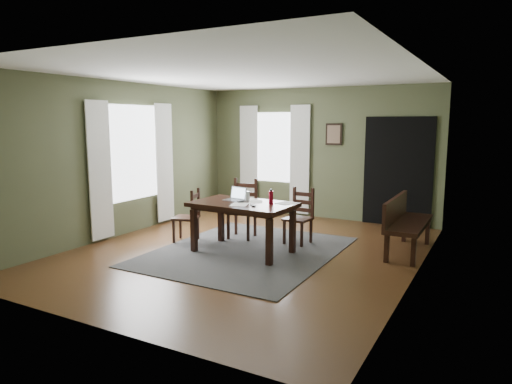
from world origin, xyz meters
The scene contains 24 objects.
ground centered at (0.00, 0.00, -0.01)m, with size 5.00×6.00×0.01m.
room_shell centered at (0.00, 0.00, 1.80)m, with size 5.02×6.02×2.71m.
rug centered at (0.00, 0.00, 0.01)m, with size 2.60×3.20×0.01m.
dining_table centered at (-0.03, -0.07, 0.69)m, with size 1.59×1.00×0.77m.
chair_end centered at (-1.15, 0.05, 0.44)m, with size 0.49×0.49×0.89m.
chair_back_left centered at (-0.49, 0.73, 0.50)m, with size 0.51×0.51×1.01m.
chair_back_right centered at (0.52, 0.85, 0.45)m, with size 0.44×0.44×0.91m.
bench centered at (2.14, 1.14, 0.52)m, with size 0.49×1.53×0.86m.
laptop centered at (-0.22, 0.06, 0.84)m, with size 0.34×0.29×0.21m.
computer_mouse centered at (-0.07, -0.08, 0.80)m, with size 0.06×0.10×0.03m, color #3F3F42.
tv_remote centered at (0.24, -0.24, 0.79)m, with size 0.05×0.18×0.02m, color black.
drinking_glass centered at (-0.03, 0.07, 0.86)m, with size 0.07×0.07×0.15m, color silver.
water_bottle centered at (0.41, 0.01, 0.89)m, with size 0.09×0.09×0.23m.
paper_c centered at (0.10, 0.09, 0.79)m, with size 0.21×0.27×0.00m, color white.
paper_d centered at (0.57, 0.20, 0.79)m, with size 0.22×0.29×0.00m, color white.
paper_e centered at (0.01, -0.24, 0.79)m, with size 0.24×0.32×0.00m, color white.
window_left centered at (-2.47, 0.20, 1.45)m, with size 0.01×1.30×1.70m.
window_back centered at (-1.00, 2.97, 1.45)m, with size 1.00×0.01×1.50m.
curtain_left_near centered at (-2.44, -0.62, 1.20)m, with size 0.03×0.48×2.30m.
curtain_left_far centered at (-2.44, 1.02, 1.20)m, with size 0.03×0.48×2.30m.
curtain_back_left centered at (-1.62, 2.94, 1.20)m, with size 0.44×0.03×2.30m.
curtain_back_right centered at (-0.38, 2.94, 1.20)m, with size 0.44×0.03×2.30m.
framed_picture centered at (0.35, 2.97, 1.75)m, with size 0.34×0.03×0.44m.
doorway_back centered at (1.65, 2.97, 1.05)m, with size 1.30×0.03×2.10m.
Camera 1 is at (3.41, -5.98, 2.01)m, focal length 32.00 mm.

